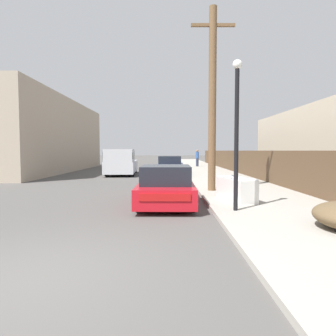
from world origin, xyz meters
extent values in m
plane|color=#4F4C49|center=(0.00, 0.00, 0.00)|extent=(220.00, 220.00, 0.00)
cube|color=#9E998E|center=(5.30, 23.50, 0.06)|extent=(4.20, 63.00, 0.12)
cube|color=silver|center=(4.20, 5.88, 0.49)|extent=(1.07, 1.89, 0.75)
cube|color=white|center=(4.20, 5.88, 0.88)|extent=(1.03, 1.81, 0.03)
cube|color=#333335|center=(4.23, 6.46, 0.91)|extent=(0.08, 0.20, 0.02)
cube|color=gray|center=(4.13, 6.16, 0.90)|extent=(0.64, 0.23, 0.01)
cube|color=gray|center=(4.27, 5.62, 0.90)|extent=(0.64, 0.23, 0.01)
cube|color=red|center=(1.87, 5.89, 0.44)|extent=(1.83, 4.05, 0.58)
cube|color=black|center=(1.87, 5.52, 1.02)|extent=(1.55, 1.95, 0.58)
cube|color=#B21414|center=(1.85, 3.86, 0.54)|extent=(1.39, 0.05, 0.20)
cylinder|color=black|center=(1.12, 7.15, 0.34)|extent=(0.21, 0.67, 0.67)
cylinder|color=black|center=(2.66, 7.13, 0.34)|extent=(0.21, 0.67, 0.67)
cylinder|color=black|center=(1.09, 4.65, 0.34)|extent=(0.21, 0.67, 0.67)
cylinder|color=black|center=(2.63, 4.63, 0.34)|extent=(0.21, 0.67, 0.67)
cube|color=#2D478C|center=(2.10, 17.47, 0.49)|extent=(1.97, 4.27, 0.71)
cube|color=black|center=(2.09, 17.31, 1.13)|extent=(1.64, 2.41, 0.56)
cube|color=#B21414|center=(2.02, 15.36, 0.62)|extent=(1.40, 0.09, 0.25)
cylinder|color=black|center=(1.37, 18.81, 0.31)|extent=(0.22, 0.63, 0.62)
cylinder|color=black|center=(2.93, 18.74, 0.31)|extent=(0.22, 0.63, 0.62)
cylinder|color=black|center=(1.27, 16.21, 0.31)|extent=(0.22, 0.63, 0.62)
cylinder|color=black|center=(2.83, 16.14, 0.31)|extent=(0.22, 0.63, 0.62)
cube|color=silver|center=(-1.51, 18.25, 0.61)|extent=(2.30, 5.43, 0.82)
cube|color=silver|center=(-1.44, 16.78, 1.45)|extent=(2.03, 2.49, 0.87)
cube|color=black|center=(-1.44, 16.78, 1.48)|extent=(2.07, 2.45, 0.48)
cylinder|color=black|center=(-0.57, 16.64, 0.41)|extent=(0.30, 0.82, 0.81)
cylinder|color=black|center=(-2.29, 16.55, 0.41)|extent=(0.30, 0.82, 0.81)
cylinder|color=black|center=(-0.73, 19.94, 0.41)|extent=(0.30, 0.82, 0.81)
cylinder|color=black|center=(-2.45, 19.86, 0.41)|extent=(0.30, 0.82, 0.81)
cylinder|color=brown|center=(3.77, 8.47, 3.89)|extent=(0.32, 0.32, 7.53)
cube|color=brown|center=(3.77, 8.47, 6.90)|extent=(1.80, 0.12, 0.12)
cylinder|color=black|center=(3.83, 4.25, 2.06)|extent=(0.12, 0.12, 3.88)
sphere|color=white|center=(3.83, 4.25, 4.13)|extent=(0.26, 0.26, 0.26)
cube|color=brown|center=(7.25, 20.13, 0.95)|extent=(0.08, 36.71, 1.67)
cube|color=tan|center=(-9.62, 21.76, 3.04)|extent=(7.00, 19.03, 6.08)
cylinder|color=#282D42|center=(5.03, 27.55, 0.55)|extent=(0.28, 0.28, 0.85)
cylinder|color=#2D5193|center=(5.03, 27.55, 1.31)|extent=(0.34, 0.34, 0.67)
sphere|color=#8C664C|center=(5.03, 27.55, 1.77)|extent=(0.26, 0.26, 0.26)
camera|label=1|loc=(1.93, -4.04, 1.79)|focal=32.00mm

